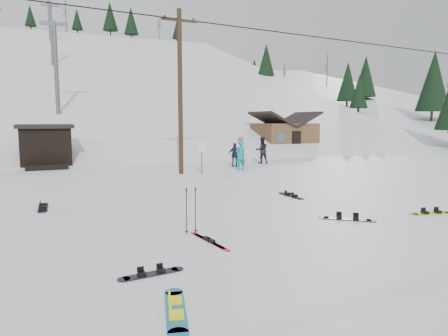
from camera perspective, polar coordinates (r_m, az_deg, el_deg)
name	(u,v)px	position (r m, az deg, el deg)	size (l,w,h in m)	color
ground	(281,255)	(9.37, 8.17, -12.24)	(200.00, 200.00, 0.00)	white
ski_slope	(89,219)	(64.48, -18.73, -6.91)	(60.00, 75.00, 45.00)	white
ridge_right	(316,199)	(72.99, 12.95, -4.31)	(34.00, 85.00, 36.00)	white
treeline_right	(338,139)	(64.15, 16.01, 3.97)	(20.00, 60.00, 10.00)	black
treeline_crest	(74,133)	(93.68, -20.61, 4.66)	(50.00, 6.00, 10.00)	black
utility_pole	(180,90)	(22.58, -6.28, 11.03)	(2.00, 0.26, 9.00)	#3A2819
trail_sign	(202,151)	(22.55, -3.18, 2.40)	(0.50, 0.09, 1.85)	#595B60
lift_hut	(46,146)	(28.51, -24.06, 2.95)	(3.40, 4.10, 2.75)	black
lift_tower_near	(56,62)	(37.83, -22.88, 13.72)	(2.20, 0.36, 8.00)	#595B60
lift_tower_mid	(51,31)	(58.62, -23.44, 17.53)	(2.20, 0.36, 8.00)	#595B60
lift_tower_far	(49,15)	(79.53, -23.71, 19.34)	(2.20, 0.36, 8.00)	#595B60
cabin	(284,137)	(37.18, 8.58, 4.46)	(5.39, 4.40, 3.77)	brown
hero_snowboard	(176,310)	(6.84, -6.91, -19.46)	(0.65, 1.68, 0.12)	teal
hero_skis	(209,241)	(10.23, -2.12, -10.33)	(0.39, 1.82, 0.10)	#AD1115
ski_poles	(191,210)	(10.83, -4.74, -5.99)	(0.35, 0.09, 1.26)	black
board_scatter_a	(151,273)	(8.33, -10.33, -14.60)	(1.35, 0.35, 0.09)	black
board_scatter_b	(43,207)	(15.30, -24.44, -5.12)	(0.33, 1.66, 0.12)	black
board_scatter_d	(347,219)	(12.94, 17.20, -6.93)	(1.38, 1.20, 0.12)	black
board_scatter_e	(431,213)	(14.73, 27.51, -5.74)	(1.57, 0.60, 0.11)	yellow
board_scatter_f	(291,196)	(16.25, 9.55, -3.90)	(0.34, 1.62, 0.11)	black
skier_teal	(240,155)	(24.04, 2.37, 1.81)	(0.66, 0.43, 1.81)	#0E8992
skier_dark	(262,150)	(27.97, 5.41, 2.54)	(0.89, 0.70, 1.84)	black
skier_pink	(240,146)	(33.27, 2.37, 3.12)	(1.07, 0.62, 1.66)	#E35067
skier_navy	(235,155)	(25.88, 1.57, 1.89)	(0.91, 0.38, 1.55)	#191F3F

